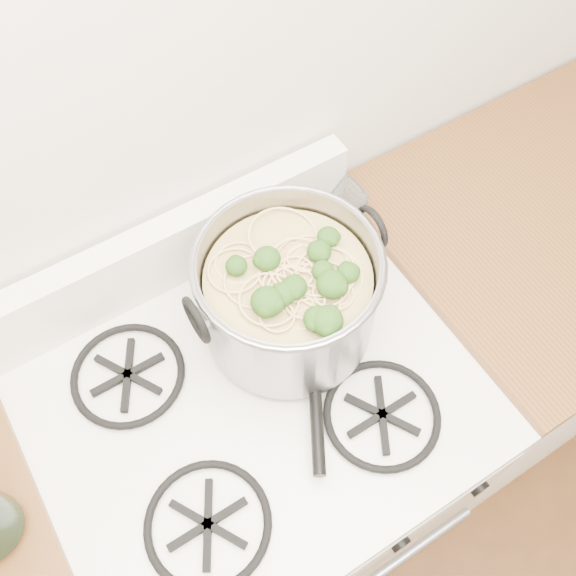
{
  "coord_description": "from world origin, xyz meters",
  "views": [
    {
      "loc": [
        -0.17,
        0.88,
        1.97
      ],
      "look_at": [
        0.12,
        1.35,
        1.05
      ],
      "focal_mm": 40.0,
      "sensor_mm": 36.0,
      "label": 1
    }
  ],
  "objects_px": {
    "glass_bowl": "(290,218)",
    "gas_range": "(263,470)",
    "spatula": "(312,334)",
    "stock_pot": "(288,295)"
  },
  "relations": [
    {
      "from": "stock_pot",
      "to": "glass_bowl",
      "type": "bearing_deg",
      "value": 56.79
    },
    {
      "from": "spatula",
      "to": "glass_bowl",
      "type": "distance_m",
      "value": 0.26
    },
    {
      "from": "spatula",
      "to": "glass_bowl",
      "type": "relative_size",
      "value": 2.91
    },
    {
      "from": "stock_pot",
      "to": "spatula",
      "type": "xyz_separation_m",
      "value": [
        0.02,
        -0.05,
        -0.09
      ]
    },
    {
      "from": "stock_pot",
      "to": "spatula",
      "type": "bearing_deg",
      "value": -66.73
    },
    {
      "from": "glass_bowl",
      "to": "gas_range",
      "type": "bearing_deg",
      "value": -131.9
    },
    {
      "from": "gas_range",
      "to": "spatula",
      "type": "bearing_deg",
      "value": 14.94
    },
    {
      "from": "gas_range",
      "to": "stock_pot",
      "type": "xyz_separation_m",
      "value": [
        0.12,
        0.09,
        0.59
      ]
    },
    {
      "from": "stock_pot",
      "to": "gas_range",
      "type": "bearing_deg",
      "value": -145.02
    },
    {
      "from": "gas_range",
      "to": "glass_bowl",
      "type": "relative_size",
      "value": 8.66
    }
  ]
}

